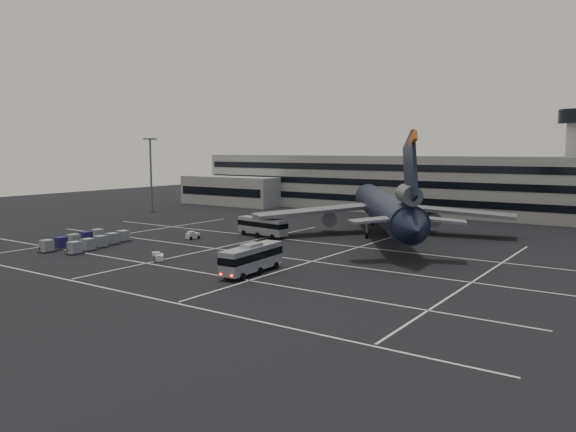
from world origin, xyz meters
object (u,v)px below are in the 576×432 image
object	(u,v)px
bus_far	(262,225)
trijet_main	(384,208)
bus_near	(252,257)
uld_cluster	(87,241)
tug_a	(192,235)

from	to	relation	value
bus_far	trijet_main	bearing A→B (deg)	-48.71
bus_near	bus_far	world-z (taller)	bus_near
uld_cluster	tug_a	bearing A→B (deg)	60.66
bus_far	tug_a	bearing A→B (deg)	145.72
bus_near	uld_cluster	size ratio (longest dim) A/B	0.70
trijet_main	uld_cluster	world-z (taller)	trijet_main
trijet_main	uld_cluster	distance (m)	50.39
bus_far	tug_a	world-z (taller)	bus_far
bus_near	uld_cluster	xyz separation A→B (m)	(-34.04, 0.60, -1.17)
bus_near	bus_far	distance (m)	30.18
trijet_main	bus_far	bearing A→B (deg)	179.68
bus_near	bus_far	size ratio (longest dim) A/B	1.03
bus_far	tug_a	xyz separation A→B (m)	(-8.37, -9.09, -1.39)
trijet_main	tug_a	size ratio (longest dim) A/B	21.17
bus_near	bus_far	bearing A→B (deg)	120.33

